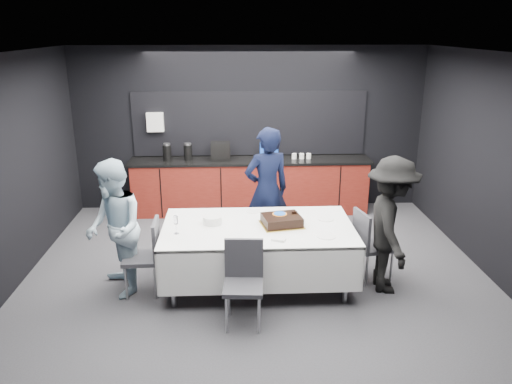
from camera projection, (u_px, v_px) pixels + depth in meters
ground at (256, 268)px, 6.69m from camera, size 6.00×6.00×0.00m
room_shell at (256, 132)px, 6.11m from camera, size 6.04×5.04×2.82m
kitchenette at (249, 181)px, 8.62m from camera, size 4.10×0.64×2.05m
party_table at (258, 236)px, 6.11m from camera, size 2.32×1.32×0.78m
cake_assembly at (282, 220)px, 6.08m from camera, size 0.55×0.48×0.16m
plate_stack at (212, 220)px, 6.13m from camera, size 0.23×0.23×0.10m
loose_plate_near at (237, 240)px, 5.67m from camera, size 0.18×0.18×0.01m
loose_plate_right_a at (326, 219)px, 6.28m from camera, size 0.20×0.20×0.01m
loose_plate_right_b at (326, 236)px, 5.77m from camera, size 0.22×0.22×0.01m
loose_plate_far at (254, 211)px, 6.55m from camera, size 0.19×0.19×0.01m
fork_pile at (279, 239)px, 5.66m from camera, size 0.18×0.15×0.02m
champagne_flute at (176, 221)px, 5.80m from camera, size 0.06×0.06×0.22m
chair_left at (148, 252)px, 5.95m from camera, size 0.43×0.43×0.92m
chair_right at (369, 241)px, 6.25m from camera, size 0.50×0.50×0.92m
chair_near at (244, 276)px, 5.36m from camera, size 0.45×0.45×0.92m
person_center at (267, 191)px, 6.98m from camera, size 0.76×0.62×1.81m
person_left at (114, 229)px, 5.86m from camera, size 0.89×0.99×1.65m
person_right at (391, 225)px, 5.94m from camera, size 0.72×1.14×1.67m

